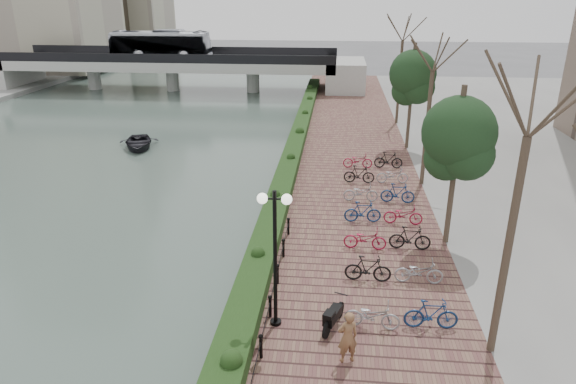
# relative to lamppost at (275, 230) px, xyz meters

# --- Properties ---
(river_water) EXTENTS (30.00, 130.00, 0.02)m
(river_water) POSITION_rel_lamppost_xyz_m (-16.62, 22.35, -3.75)
(river_water) COLOR #4B5D54
(river_water) RESTS_ON ground
(promenade) EXTENTS (8.00, 75.00, 0.50)m
(promenade) POSITION_rel_lamppost_xyz_m (2.38, 14.85, -3.51)
(promenade) COLOR brown
(promenade) RESTS_ON ground
(hedge) EXTENTS (1.10, 56.00, 0.60)m
(hedge) POSITION_rel_lamppost_xyz_m (-1.02, 17.35, -2.96)
(hedge) COLOR #1B3312
(hedge) RESTS_ON promenade
(chain_fence) EXTENTS (0.10, 14.10, 0.70)m
(chain_fence) POSITION_rel_lamppost_xyz_m (-0.22, -0.65, -2.91)
(chain_fence) COLOR black
(chain_fence) RESTS_ON promenade
(lamppost) EXTENTS (1.02, 0.32, 4.48)m
(lamppost) POSITION_rel_lamppost_xyz_m (0.00, 0.00, 0.00)
(lamppost) COLOR black
(lamppost) RESTS_ON promenade
(motorcycle) EXTENTS (0.90, 1.48, 0.89)m
(motorcycle) POSITION_rel_lamppost_xyz_m (1.80, -0.01, -2.82)
(motorcycle) COLOR black
(motorcycle) RESTS_ON promenade
(pedestrian) EXTENTS (0.68, 0.56, 1.61)m
(pedestrian) POSITION_rel_lamppost_xyz_m (2.20, -1.55, -2.45)
(pedestrian) COLOR brown
(pedestrian) RESTS_ON promenade
(bicycle_parking) EXTENTS (2.40, 17.32, 1.00)m
(bicycle_parking) POSITION_rel_lamppost_xyz_m (3.87, 7.97, -2.79)
(bicycle_parking) COLOR #97989C
(bicycle_parking) RESTS_ON promenade
(street_trees) EXTENTS (3.20, 37.12, 6.80)m
(street_trees) POSITION_rel_lamppost_xyz_m (6.38, 10.03, -0.07)
(street_trees) COLOR #34291E
(street_trees) RESTS_ON promenade
(bridge) EXTENTS (36.00, 10.77, 6.50)m
(bridge) POSITION_rel_lamppost_xyz_m (-16.83, 42.35, -0.39)
(bridge) COLOR #A7A8A2
(bridge) RESTS_ON ground
(boat) EXTENTS (3.84, 4.52, 0.80)m
(boat) POSITION_rel_lamppost_xyz_m (-12.11, 20.00, -3.34)
(boat) COLOR black
(boat) RESTS_ON river_water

